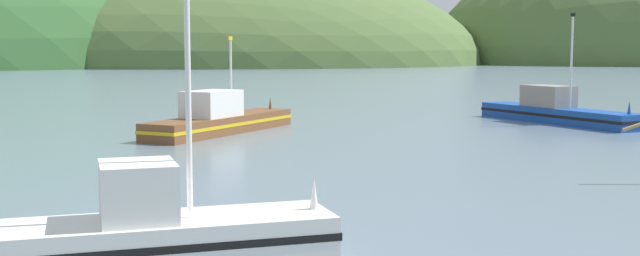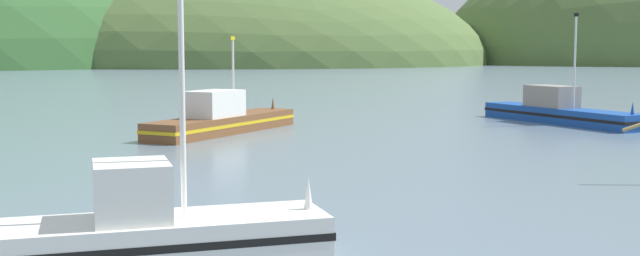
{
  "view_description": "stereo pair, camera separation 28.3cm",
  "coord_description": "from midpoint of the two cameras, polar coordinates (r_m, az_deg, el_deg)",
  "views": [
    {
      "loc": [
        0.95,
        -4.03,
        4.37
      ],
      "look_at": [
        4.39,
        25.04,
        1.4
      ],
      "focal_mm": 43.27,
      "sensor_mm": 36.0,
      "label": 1
    },
    {
      "loc": [
        1.23,
        -4.06,
        4.37
      ],
      "look_at": [
        4.39,
        25.04,
        1.4
      ],
      "focal_mm": 43.27,
      "sensor_mm": 36.0,
      "label": 2
    }
  ],
  "objects": [
    {
      "name": "hill_mid_left",
      "position": [
        237.93,
        -6.92,
        4.7
      ],
      "size": [
        160.29,
        128.23,
        61.14
      ],
      "primitive_type": "ellipsoid",
      "color": "#516B38",
      "rests_on": "ground"
    },
    {
      "name": "fishing_boat_brown",
      "position": [
        40.88,
        -7.08,
        0.65
      ],
      "size": [
        8.03,
        10.75,
        5.09
      ],
      "rotation": [
        0.0,
        0.0,
        1.0
      ],
      "color": "brown",
      "rests_on": "ground"
    },
    {
      "name": "fishing_boat_white",
      "position": [
        16.38,
        -11.28,
        -7.43
      ],
      "size": [
        7.08,
        3.29,
        6.03
      ],
      "rotation": [
        0.0,
        0.0,
        0.19
      ],
      "color": "white",
      "rests_on": "ground"
    },
    {
      "name": "fishing_boat_blue",
      "position": [
        48.35,
        17.4,
        1.19
      ],
      "size": [
        5.88,
        11.88,
        6.5
      ],
      "rotation": [
        0.0,
        0.0,
        5.05
      ],
      "color": "#19479E",
      "rests_on": "ground"
    }
  ]
}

